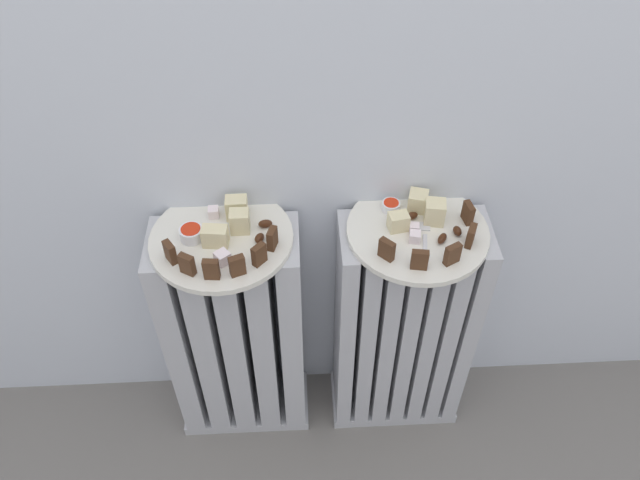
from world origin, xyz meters
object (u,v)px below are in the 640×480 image
(jam_bowl_right, at_px, (391,206))
(fork, at_px, (425,236))
(plate_left, at_px, (221,238))
(plate_right, at_px, (417,231))
(radiator_right, at_px, (402,330))
(radiator_left, at_px, (237,337))
(jam_bowl_left, at_px, (191,233))

(jam_bowl_right, distance_m, fork, 0.10)
(plate_left, distance_m, fork, 0.39)
(jam_bowl_right, bearing_deg, plate_right, -52.16)
(radiator_right, height_order, jam_bowl_right, jam_bowl_right)
(jam_bowl_right, bearing_deg, radiator_right, -52.16)
(radiator_right, xyz_separation_m, plate_left, (-0.38, 0.00, 0.32))
(radiator_left, distance_m, jam_bowl_left, 0.35)
(radiator_left, bearing_deg, radiator_right, 0.00)
(radiator_right, distance_m, fork, 0.33)
(fork, bearing_deg, jam_bowl_left, 177.72)
(radiator_right, bearing_deg, plate_left, 180.00)
(radiator_left, xyz_separation_m, plate_right, (0.38, 0.00, 0.32))
(radiator_left, xyz_separation_m, radiator_right, (0.38, 0.00, 0.00))
(plate_left, bearing_deg, jam_bowl_left, -177.44)
(plate_left, xyz_separation_m, jam_bowl_left, (-0.05, -0.00, 0.02))
(plate_left, height_order, jam_bowl_left, jam_bowl_left)
(plate_left, xyz_separation_m, fork, (0.39, -0.02, 0.01))
(radiator_left, distance_m, fork, 0.51)
(jam_bowl_left, height_order, jam_bowl_right, jam_bowl_left)
(radiator_right, distance_m, jam_bowl_left, 0.55)
(jam_bowl_left, xyz_separation_m, fork, (0.44, -0.02, -0.01))
(fork, bearing_deg, plate_left, 177.05)
(radiator_right, distance_m, jam_bowl_right, 0.35)
(plate_right, xyz_separation_m, fork, (0.01, -0.02, 0.01))
(radiator_left, xyz_separation_m, plate_left, (0.00, 0.00, 0.32))
(plate_right, distance_m, fork, 0.02)
(radiator_left, relative_size, jam_bowl_left, 13.78)
(jam_bowl_right, height_order, fork, jam_bowl_right)
(radiator_right, distance_m, plate_right, 0.32)
(plate_right, bearing_deg, radiator_left, -180.00)
(radiator_left, distance_m, jam_bowl_right, 0.48)
(radiator_left, distance_m, plate_right, 0.50)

